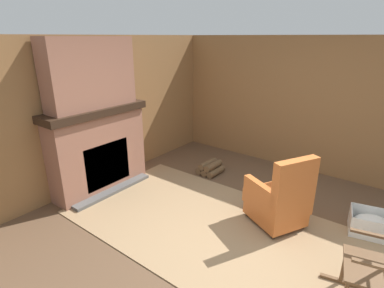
{
  "coord_description": "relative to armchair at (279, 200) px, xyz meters",
  "views": [
    {
      "loc": [
        1.32,
        -2.6,
        2.35
      ],
      "look_at": [
        -1.12,
        0.59,
        0.9
      ],
      "focal_mm": 28.0,
      "sensor_mm": 36.0,
      "label": 1
    }
  ],
  "objects": [
    {
      "name": "oil_lamp_vase",
      "position": [
        -2.73,
        -1.13,
        1.09
      ],
      "size": [
        0.1,
        0.1,
        0.31
      ],
      "color": "#47708E",
      "rests_on": "fireplace_hearth"
    },
    {
      "name": "decorative_plate_on_mantel",
      "position": [
        -2.75,
        -0.77,
        1.11
      ],
      "size": [
        0.07,
        0.25,
        0.25
      ],
      "color": "#336093",
      "rests_on": "fireplace_hearth"
    },
    {
      "name": "ground_plane",
      "position": [
        -0.17,
        -0.75,
        -0.36
      ],
      "size": [
        14.0,
        14.0,
        0.0
      ],
      "primitive_type": "plane",
      "color": "brown"
    },
    {
      "name": "storage_case",
      "position": [
        -2.73,
        -0.44,
        1.04
      ],
      "size": [
        0.14,
        0.22,
        0.11
      ],
      "color": "gray",
      "rests_on": "fireplace_hearth"
    },
    {
      "name": "fireplace_hearth",
      "position": [
        -2.68,
        -0.75,
        0.31
      ],
      "size": [
        0.62,
        1.64,
        1.35
      ],
      "color": "#93604C",
      "rests_on": "ground"
    },
    {
      "name": "chimney_breast",
      "position": [
        -2.69,
        -0.75,
        1.49
      ],
      "size": [
        0.36,
        1.36,
        1.01
      ],
      "color": "#93604C",
      "rests_on": "fireplace_hearth"
    },
    {
      "name": "laundry_basket",
      "position": [
        1.02,
        0.53,
        -0.22
      ],
      "size": [
        0.58,
        0.49,
        0.29
      ],
      "rotation": [
        0.0,
        0.0,
        0.21
      ],
      "color": "white",
      "rests_on": "ground"
    },
    {
      "name": "rocking_chair",
      "position": [
        1.21,
        -0.73,
        0.08
      ],
      "size": [
        0.88,
        0.64,
        1.34
      ],
      "rotation": [
        0.0,
        0.0,
        3.36
      ],
      "color": "brown",
      "rests_on": "ground"
    },
    {
      "name": "firewood_stack",
      "position": [
        -1.59,
        0.77,
        -0.26
      ],
      "size": [
        0.37,
        0.42,
        0.22
      ],
      "rotation": [
        0.0,
        0.0,
        -0.03
      ],
      "color": "brown",
      "rests_on": "ground"
    },
    {
      "name": "armchair",
      "position": [
        0.0,
        0.0,
        0.0
      ],
      "size": [
        0.87,
        0.84,
        1.02
      ],
      "rotation": [
        0.0,
        0.0,
        2.66
      ],
      "color": "#C6662D",
      "rests_on": "ground"
    },
    {
      "name": "wood_panel_wall_back",
      "position": [
        -0.13,
        2.0,
        0.83
      ],
      "size": [
        6.06,
        0.09,
        2.37
      ],
      "color": "olive",
      "rests_on": "ground"
    },
    {
      "name": "area_rug",
      "position": [
        -0.58,
        -0.56,
        -0.36
      ],
      "size": [
        3.98,
        2.12,
        0.01
      ],
      "color": "#997A56",
      "rests_on": "ground"
    },
    {
      "name": "wood_panel_wall_left",
      "position": [
        -2.92,
        -0.75,
        0.82
      ],
      "size": [
        0.06,
        6.06,
        2.37
      ],
      "color": "olive",
      "rests_on": "ground"
    }
  ]
}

